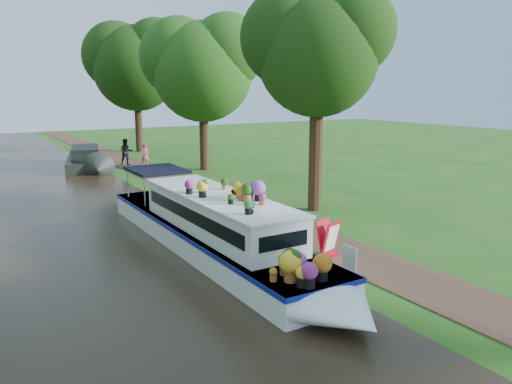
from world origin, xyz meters
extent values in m
plane|color=#1E4E13|center=(0.00, 0.00, 0.00)|extent=(100.00, 100.00, 0.00)
cube|color=black|center=(-6.00, 0.00, 0.01)|extent=(10.00, 100.00, 0.02)
cube|color=#422C1F|center=(1.20, 0.00, 0.01)|extent=(2.20, 100.00, 0.03)
cube|color=white|center=(-2.25, 0.77, 0.40)|extent=(2.20, 12.00, 0.75)
cube|color=navy|center=(-2.25, 0.77, 0.71)|extent=(2.24, 12.04, 0.12)
cube|color=white|center=(-2.25, -0.03, 1.29)|extent=(1.80, 7.00, 1.05)
cube|color=white|center=(-2.25, -0.03, 1.85)|extent=(1.90, 7.10, 0.06)
cube|color=black|center=(-1.34, -0.03, 1.37)|extent=(0.03, 6.40, 0.38)
cube|color=black|center=(-3.16, -0.03, 1.37)|extent=(0.03, 6.40, 0.38)
cube|color=black|center=(-2.25, 5.07, 1.92)|extent=(1.90, 2.40, 0.10)
cube|color=white|center=(-1.10, -4.63, 1.07)|extent=(0.04, 0.45, 0.55)
imported|color=#1A4111|center=(-2.58, -2.58, 2.05)|extent=(0.20, 0.15, 0.34)
imported|color=#1A4111|center=(-1.85, -0.36, 2.07)|extent=(0.30, 0.30, 0.38)
cylinder|color=black|center=(3.80, 3.00, 2.27)|extent=(0.56, 0.56, 4.55)
sphere|color=black|center=(3.80, 3.00, 6.23)|extent=(4.80, 4.80, 4.80)
sphere|color=black|center=(4.76, 2.28, 7.19)|extent=(3.60, 3.60, 3.60)
sphere|color=black|center=(2.96, 3.84, 6.95)|extent=(3.84, 3.84, 3.84)
cylinder|color=black|center=(4.50, 15.00, 1.92)|extent=(0.56, 0.56, 3.85)
sphere|color=#1A4111|center=(4.50, 15.00, 5.95)|extent=(6.00, 6.00, 6.00)
sphere|color=#1A4111|center=(5.70, 14.10, 7.15)|extent=(4.50, 4.50, 4.50)
sphere|color=#1A4111|center=(3.45, 16.05, 6.85)|extent=(4.80, 4.80, 4.80)
cylinder|color=black|center=(4.00, 26.00, 2.10)|extent=(0.56, 0.56, 4.20)
sphere|color=black|center=(4.00, 26.00, 6.51)|extent=(6.60, 6.60, 6.60)
sphere|color=black|center=(5.32, 25.01, 7.83)|extent=(4.95, 4.95, 4.95)
sphere|color=black|center=(2.85, 27.16, 7.50)|extent=(5.28, 5.28, 5.28)
cube|color=black|center=(-1.75, 19.79, 0.34)|extent=(3.43, 6.60, 0.63)
cube|color=black|center=(-1.75, 19.27, 1.02)|extent=(2.40, 3.95, 0.74)
cube|color=#B80D1E|center=(0.45, -1.96, 0.05)|extent=(0.74, 0.67, 0.03)
cube|color=#B80D1E|center=(0.45, -2.09, 0.59)|extent=(0.75, 0.48, 1.11)
cube|color=#B80D1E|center=(0.45, -1.82, 0.59)|extent=(0.75, 0.48, 1.11)
cube|color=white|center=(0.45, -2.14, 0.65)|extent=(0.57, 0.34, 0.77)
imported|color=#C14F96|center=(1.67, 17.87, 0.78)|extent=(0.61, 0.46, 1.49)
imported|color=black|center=(0.82, 19.12, 0.90)|extent=(0.96, 0.81, 1.74)
imported|color=#276C20|center=(0.05, 1.96, 0.20)|extent=(0.37, 0.33, 0.40)
camera|label=1|loc=(-8.82, -13.04, 4.98)|focal=35.00mm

